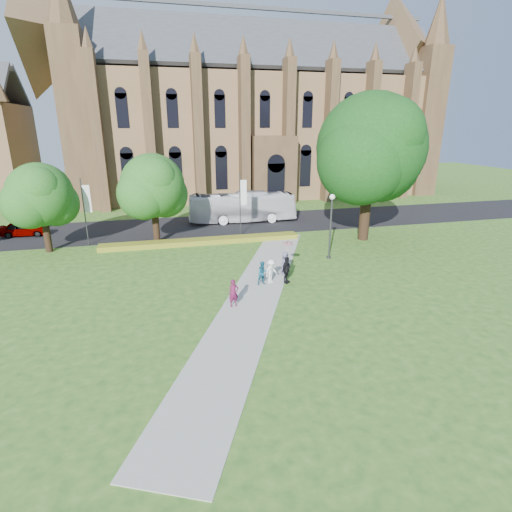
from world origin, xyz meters
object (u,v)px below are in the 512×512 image
object	(u,v)px
tour_coach	(242,207)
car_0	(24,229)
streetlamp	(331,219)
large_tree	(371,148)
pedestrian_0	(234,293)

from	to	relation	value
tour_coach	car_0	distance (m)	21.96
streetlamp	tour_coach	size ratio (longest dim) A/B	0.44
large_tree	streetlamp	bearing A→B (deg)	-140.71
large_tree	pedestrian_0	xyz separation A→B (m)	(-14.77, -11.63, -7.48)
streetlamp	car_0	size ratio (longest dim) A/B	1.22
tour_coach	pedestrian_0	distance (m)	22.11
tour_coach	pedestrian_0	world-z (taller)	tour_coach
tour_coach	pedestrian_0	xyz separation A→B (m)	(-5.18, -21.48, -0.79)
tour_coach	streetlamp	bearing A→B (deg)	-161.57
streetlamp	car_0	world-z (taller)	streetlamp
tour_coach	car_0	bearing A→B (deg)	94.43
streetlamp	tour_coach	distance (m)	15.01
tour_coach	car_0	world-z (taller)	tour_coach
large_tree	tour_coach	world-z (taller)	large_tree
large_tree	tour_coach	size ratio (longest dim) A/B	1.12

